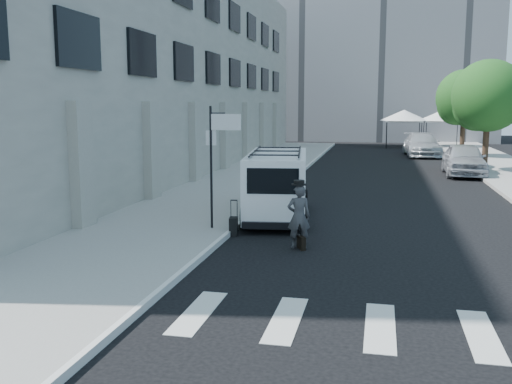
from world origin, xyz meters
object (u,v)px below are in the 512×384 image
at_px(parked_car_c, 422,145).
at_px(parked_car_a, 464,159).
at_px(businessman, 299,217).
at_px(parked_car_b, 464,158).
at_px(briefcase, 301,242).
at_px(suitcase, 233,226).
at_px(cargo_van, 277,184).

bearing_deg(parked_car_c, parked_car_a, -86.65).
height_order(businessman, parked_car_b, businessman).
relative_size(briefcase, parked_car_b, 0.11).
relative_size(businessman, parked_car_c, 0.30).
distance_m(suitcase, cargo_van, 3.10).
xyz_separation_m(cargo_van, parked_car_b, (7.96, 15.99, -0.45)).
bearing_deg(parked_car_a, parked_car_c, 98.59).
distance_m(parked_car_a, parked_car_b, 3.00).
height_order(parked_car_b, parked_car_c, parked_car_c).
xyz_separation_m(briefcase, cargo_van, (-1.35, 4.00, 0.94)).
height_order(briefcase, suitcase, suitcase).
bearing_deg(parked_car_c, cargo_van, -108.34).
relative_size(parked_car_a, parked_car_c, 0.89).
bearing_deg(parked_car_c, businessman, -103.90).
bearing_deg(parked_car_b, suitcase, -113.41).
distance_m(businessman, suitcase, 2.31).
distance_m(cargo_van, parked_car_c, 24.76).
height_order(cargo_van, parked_car_b, cargo_van).
bearing_deg(businessman, parked_car_b, -124.63).
distance_m(briefcase, parked_car_b, 21.06).
height_order(businessman, cargo_van, cargo_van).
xyz_separation_m(suitcase, parked_car_c, (6.90, 26.87, 0.54)).
bearing_deg(cargo_van, suitcase, -111.73).
relative_size(businessman, briefcase, 3.76).
bearing_deg(businessman, briefcase, 113.72).
bearing_deg(cargo_van, parked_car_c, 68.25).
bearing_deg(parked_car_b, cargo_van, -115.14).
xyz_separation_m(briefcase, suitcase, (-2.09, 1.11, 0.10)).
xyz_separation_m(businessman, suitcase, (-2.01, 1.00, -0.56)).
distance_m(parked_car_b, parked_car_c, 8.19).
bearing_deg(parked_car_b, parked_car_c, 104.02).
height_order(businessman, suitcase, businessman).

